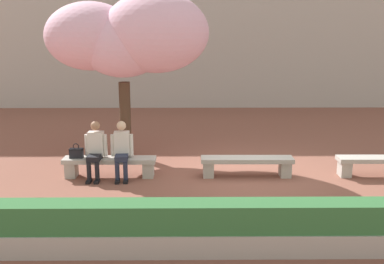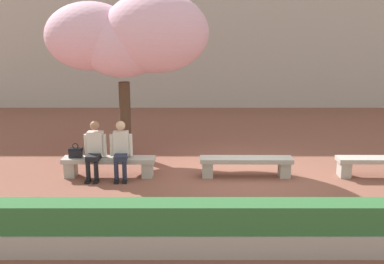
# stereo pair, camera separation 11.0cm
# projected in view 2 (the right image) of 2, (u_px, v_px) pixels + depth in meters

# --- Properties ---
(ground_plane) EXTENTS (100.00, 100.00, 0.00)m
(ground_plane) POSITION_uv_depth(u_px,v_px,m) (246.00, 176.00, 10.28)
(ground_plane) COLOR brown
(building_facade) EXTENTS (28.00, 4.00, 8.25)m
(building_facade) POSITION_uv_depth(u_px,v_px,m) (220.00, 10.00, 20.14)
(building_facade) COLOR #B7B2A8
(building_facade) RESTS_ON ground
(stone_bench_west_end) EXTENTS (2.10, 0.44, 0.45)m
(stone_bench_west_end) POSITION_uv_depth(u_px,v_px,m) (110.00, 163.00, 10.22)
(stone_bench_west_end) COLOR #ADA89E
(stone_bench_west_end) RESTS_ON ground
(stone_bench_near_west) EXTENTS (2.10, 0.44, 0.45)m
(stone_bench_near_west) POSITION_uv_depth(u_px,v_px,m) (247.00, 163.00, 10.21)
(stone_bench_near_west) COLOR #ADA89E
(stone_bench_near_west) RESTS_ON ground
(stone_bench_center) EXTENTS (2.10, 0.44, 0.45)m
(stone_bench_center) POSITION_uv_depth(u_px,v_px,m) (384.00, 164.00, 10.21)
(stone_bench_center) COLOR #ADA89E
(stone_bench_center) RESTS_ON ground
(person_seated_left) EXTENTS (0.51, 0.69, 1.29)m
(person_seated_left) POSITION_uv_depth(u_px,v_px,m) (95.00, 148.00, 10.08)
(person_seated_left) COLOR black
(person_seated_left) RESTS_ON ground
(person_seated_right) EXTENTS (0.51, 0.70, 1.29)m
(person_seated_right) POSITION_uv_depth(u_px,v_px,m) (122.00, 148.00, 10.08)
(person_seated_right) COLOR black
(person_seated_right) RESTS_ON ground
(handbag) EXTENTS (0.30, 0.15, 0.34)m
(handbag) POSITION_uv_depth(u_px,v_px,m) (77.00, 152.00, 10.16)
(handbag) COLOR black
(handbag) RESTS_ON stone_bench_west_end
(cherry_tree_main) EXTENTS (4.20, 2.63, 4.22)m
(cherry_tree_main) POSITION_uv_depth(u_px,v_px,m) (127.00, 37.00, 11.41)
(cherry_tree_main) COLOR #473323
(cherry_tree_main) RESTS_ON ground
(planter_hedge_foreground) EXTENTS (10.45, 0.50, 0.80)m
(planter_hedge_foreground) POSITION_uv_depth(u_px,v_px,m) (275.00, 228.00, 6.73)
(planter_hedge_foreground) COLOR #ADA89E
(planter_hedge_foreground) RESTS_ON ground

